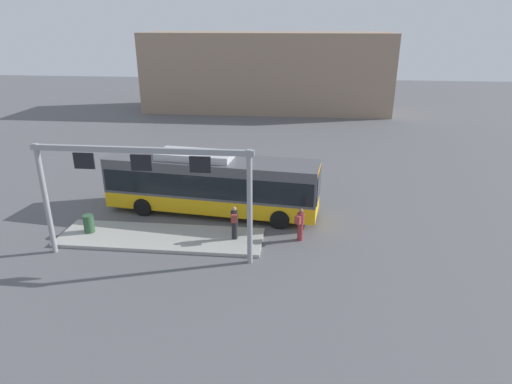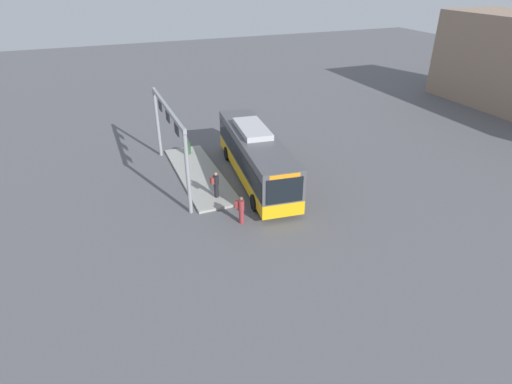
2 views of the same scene
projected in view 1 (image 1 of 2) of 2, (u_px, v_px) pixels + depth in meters
The scene contains 8 objects.
ground_plane at pixel (213, 212), 24.84m from camera, with size 120.00×120.00×0.00m, color #56565B.
platform_curb at pixel (161, 237), 21.80m from camera, with size 10.00×2.80×0.16m, color #9E9E99.
bus_main at pixel (211, 182), 24.18m from camera, with size 11.84×3.78×3.46m.
person_boarding at pixel (300, 224), 21.37m from camera, with size 0.53×0.61×1.67m.
person_waiting_near at pixel (234, 222), 21.18m from camera, with size 0.38×0.55×1.67m.
platform_sign_gantry at pixel (143, 179), 18.81m from camera, with size 9.54×0.24×5.20m.
station_building at pixel (267, 72), 51.36m from camera, with size 27.98×8.00×8.75m, color gray.
trash_bin at pixel (89, 224), 22.04m from camera, with size 0.52×0.52×0.90m, color #2D5133.
Camera 1 is at (4.77, -22.34, 10.11)m, focal length 31.05 mm.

